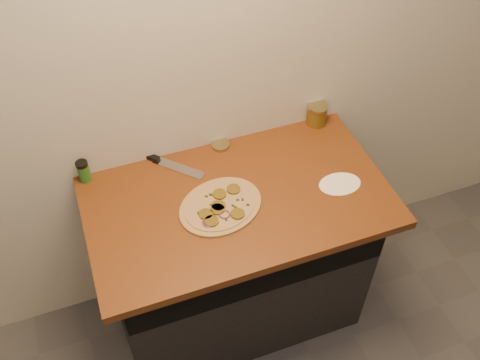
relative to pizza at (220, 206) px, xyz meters
name	(u,v)px	position (x,y,z in m)	size (l,w,h in m)	color
cabinet	(236,259)	(0.08, 0.06, -0.48)	(1.10, 0.60, 0.86)	black
countertop	(238,200)	(0.08, 0.03, -0.03)	(1.20, 0.70, 0.04)	brown
pizza	(220,206)	(0.00, 0.00, 0.00)	(0.42, 0.42, 0.02)	tan
chefs_knife	(161,161)	(-0.15, 0.32, 0.00)	(0.26, 0.26, 0.02)	#B7BAC1
mason_jar_lid	(220,145)	(0.11, 0.33, 0.00)	(0.08, 0.08, 0.02)	tan
salsa_jar	(317,114)	(0.56, 0.33, 0.04)	(0.09, 0.09, 0.10)	#932D0E
spice_shaker	(84,171)	(-0.47, 0.33, 0.04)	(0.05, 0.05, 0.10)	#296820
flour_spill	(340,184)	(0.49, -0.05, -0.01)	(0.18, 0.18, 0.00)	white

